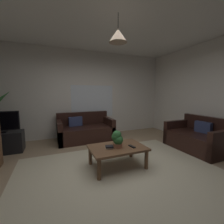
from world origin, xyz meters
TOP-DOWN VIEW (x-y plane):
  - floor at (0.00, 0.00)m, footprint 5.57×5.03m
  - rug at (0.00, -0.20)m, footprint 3.62×2.76m
  - wall_back at (0.00, 2.54)m, footprint 5.69×0.06m
  - wall_right at (2.81, 0.00)m, footprint 0.06×5.03m
  - ceiling at (0.00, 0.00)m, footprint 5.57×5.03m
  - window_pane at (0.21, 2.51)m, footprint 1.43×0.01m
  - couch_under_window at (-0.18, 2.01)m, footprint 1.62×0.89m
  - couch_right_side at (2.28, 0.14)m, footprint 0.89×1.38m
  - coffee_table at (0.03, 0.10)m, footprint 1.05×0.70m
  - book_on_table_0 at (-0.15, 0.08)m, footprint 0.15×0.11m
  - book_on_table_1 at (-0.15, 0.08)m, footprint 0.16×0.15m
  - remote_on_table_0 at (0.28, -0.02)m, footprint 0.07×0.17m
  - potted_plant_on_table at (0.01, 0.07)m, footprint 0.21×0.21m
  - tv_stand at (-2.23, 1.76)m, footprint 0.90×0.44m
  - tv at (-2.23, 1.74)m, footprint 0.80×0.16m
  - pendant_lamp at (0.03, 0.10)m, footprint 0.32×0.32m

SIDE VIEW (x-z plane):
  - floor at x=0.00m, z-range -0.02..0.00m
  - rug at x=0.00m, z-range 0.00..0.01m
  - tv_stand at x=-2.23m, z-range 0.00..0.50m
  - couch_under_window at x=-0.18m, z-range -0.14..0.68m
  - couch_right_side at x=2.28m, z-range -0.14..0.68m
  - coffee_table at x=0.03m, z-range 0.14..0.54m
  - book_on_table_0 at x=-0.15m, z-range 0.40..0.42m
  - remote_on_table_0 at x=0.28m, z-range 0.40..0.42m
  - book_on_table_1 at x=-0.15m, z-range 0.42..0.45m
  - potted_plant_on_table at x=0.01m, z-range 0.41..0.73m
  - tv at x=-2.23m, z-range 0.51..1.01m
  - window_pane at x=0.21m, z-range 0.62..1.68m
  - wall_back at x=0.00m, z-range 0.00..2.79m
  - wall_right at x=2.81m, z-range 0.00..2.79m
  - pendant_lamp at x=0.03m, z-range 2.18..2.67m
  - ceiling at x=0.00m, z-range 2.79..2.81m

